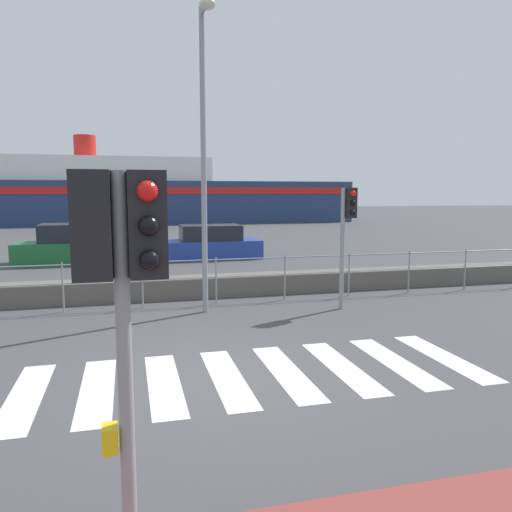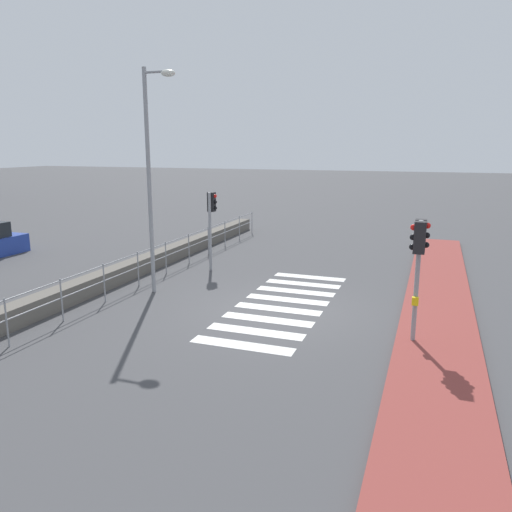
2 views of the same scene
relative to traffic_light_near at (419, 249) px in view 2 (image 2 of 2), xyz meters
The scene contains 8 objects.
ground_plane 4.36m from the traffic_light_near, 71.42° to the left, with size 160.00×160.00×0.00m, color #424244.
sidewalk_brick 2.50m from the traffic_light_near, 23.85° to the right, with size 24.00×1.80×0.12m.
crosswalk 4.57m from the traffic_light_near, 62.93° to the left, with size 6.75×2.40×0.01m.
seawall 9.55m from the traffic_light_near, 82.63° to the left, with size 25.00×0.55×0.54m.
harbor_fence 8.61m from the traffic_light_near, 81.88° to the left, with size 22.54×0.04×1.12m.
traffic_light_near is the anchor object (origin of this frame).
traffic_light_far 8.63m from the traffic_light_near, 55.74° to the left, with size 0.34×0.32×2.77m.
streetlamp 7.85m from the traffic_light_near, 77.29° to the left, with size 0.32×1.02×6.49m.
Camera 2 is at (-12.22, -3.81, 4.34)m, focal length 35.00 mm.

